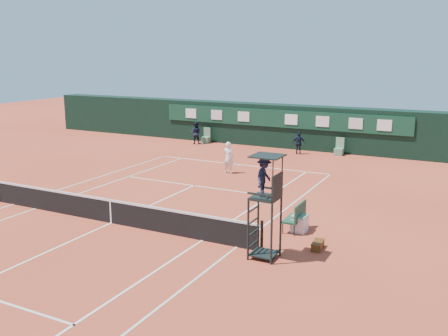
# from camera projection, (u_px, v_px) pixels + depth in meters

# --- Properties ---
(ground) EXTENTS (90.00, 90.00, 0.00)m
(ground) POSITION_uv_depth(u_px,v_px,m) (111.00, 223.00, 19.61)
(ground) COLOR #C4492E
(ground) RESTS_ON ground
(court_lines) EXTENTS (11.05, 23.85, 0.01)m
(court_lines) POSITION_uv_depth(u_px,v_px,m) (111.00, 223.00, 19.61)
(court_lines) COLOR white
(court_lines) RESTS_ON ground
(tennis_net) EXTENTS (12.90, 0.10, 1.10)m
(tennis_net) POSITION_uv_depth(u_px,v_px,m) (111.00, 211.00, 19.49)
(tennis_net) COLOR black
(tennis_net) RESTS_ON ground
(back_wall) EXTENTS (40.00, 1.65, 3.00)m
(back_wall) POSITION_uv_depth(u_px,v_px,m) (282.00, 126.00, 35.52)
(back_wall) COLOR black
(back_wall) RESTS_ON ground
(linesman_chair_left) EXTENTS (0.55, 0.50, 1.15)m
(linesman_chair_left) POSITION_uv_depth(u_px,v_px,m) (206.00, 139.00, 37.15)
(linesman_chair_left) COLOR #5A8A61
(linesman_chair_left) RESTS_ON ground
(linesman_chair_right) EXTENTS (0.55, 0.50, 1.15)m
(linesman_chair_right) POSITION_uv_depth(u_px,v_px,m) (339.00, 150.00, 32.70)
(linesman_chair_right) COLOR #558263
(linesman_chair_right) RESTS_ON ground
(umpire_chair) EXTENTS (0.96, 0.95, 3.42)m
(umpire_chair) POSITION_uv_depth(u_px,v_px,m) (265.00, 185.00, 15.74)
(umpire_chair) COLOR black
(umpire_chair) RESTS_ON ground
(player_bench) EXTENTS (0.56, 1.20, 1.10)m
(player_bench) POSITION_uv_depth(u_px,v_px,m) (297.00, 216.00, 18.64)
(player_bench) COLOR #1A422A
(player_bench) RESTS_ON ground
(tennis_bag) EXTENTS (0.37, 0.74, 0.27)m
(tennis_bag) POSITION_uv_depth(u_px,v_px,m) (318.00, 245.00, 16.97)
(tennis_bag) COLOR black
(tennis_bag) RESTS_ON ground
(cooler) EXTENTS (0.57, 0.57, 0.65)m
(cooler) POSITION_uv_depth(u_px,v_px,m) (299.00, 223.00, 18.59)
(cooler) COLOR silver
(cooler) RESTS_ON ground
(tennis_ball) EXTENTS (0.08, 0.08, 0.08)m
(tennis_ball) POSITION_uv_depth(u_px,v_px,m) (186.00, 186.00, 24.95)
(tennis_ball) COLOR #D7EE37
(tennis_ball) RESTS_ON ground
(player) EXTENTS (0.68, 0.47, 1.78)m
(player) POSITION_uv_depth(u_px,v_px,m) (228.00, 158.00, 27.61)
(player) COLOR white
(player) RESTS_ON ground
(ball_kid_left) EXTENTS (0.92, 0.80, 1.63)m
(ball_kid_left) POSITION_uv_depth(u_px,v_px,m) (196.00, 133.00, 36.69)
(ball_kid_left) COLOR black
(ball_kid_left) RESTS_ON ground
(ball_kid_right) EXTENTS (0.93, 0.60, 1.47)m
(ball_kid_right) POSITION_uv_depth(u_px,v_px,m) (299.00, 143.00, 32.96)
(ball_kid_right) COLOR black
(ball_kid_right) RESTS_ON ground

